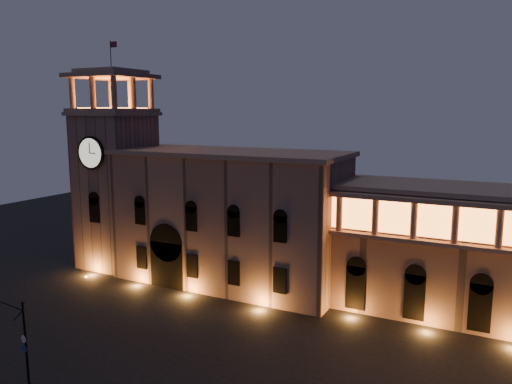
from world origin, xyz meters
TOP-DOWN VIEW (x-y plane):
  - ground at (0.00, 0.00)m, footprint 160.00×160.00m
  - government_building at (-2.08, 21.93)m, footprint 30.80×12.80m
  - clock_tower at (-20.50, 20.98)m, footprint 9.80×9.80m
  - traffic_light at (-4.45, -8.44)m, footprint 5.47×1.03m

SIDE VIEW (x-z plane):
  - ground at x=0.00m, z-range 0.00..0.00m
  - traffic_light at x=-4.45m, z-range 0.19..7.74m
  - government_building at x=-2.08m, z-range -0.03..17.57m
  - clock_tower at x=-20.50m, z-range -3.70..28.70m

